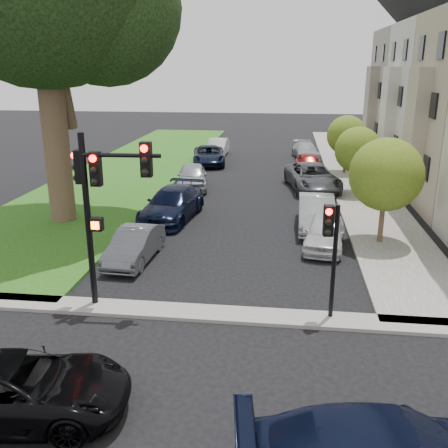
# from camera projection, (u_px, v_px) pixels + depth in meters

# --- Properties ---
(ground) EXTENTS (140.00, 140.00, 0.00)m
(ground) POSITION_uv_depth(u_px,v_px,m) (201.00, 351.00, 13.42)
(ground) COLOR black
(ground) RESTS_ON ground
(grass_strip) EXTENTS (8.00, 44.00, 0.12)m
(grass_strip) POSITION_uv_depth(u_px,v_px,m) (136.00, 167.00, 37.14)
(grass_strip) COLOR #214C0F
(grass_strip) RESTS_ON ground
(sidewalk_right) EXTENTS (3.50, 44.00, 0.12)m
(sidewalk_right) POSITION_uv_depth(u_px,v_px,m) (352.00, 173.00, 35.29)
(sidewalk_right) COLOR #726B5B
(sidewalk_right) RESTS_ON ground
(sidewalk_cross) EXTENTS (60.00, 1.00, 0.12)m
(sidewalk_cross) POSITION_uv_depth(u_px,v_px,m) (212.00, 314.00, 15.29)
(sidewalk_cross) COLOR #726B5B
(sidewalk_cross) RESTS_ON ground
(house_d) EXTENTS (7.70, 7.55, 15.97)m
(house_d) POSITION_uv_depth(u_px,v_px,m) (423.00, 70.00, 38.68)
(house_d) COLOR gray
(house_d) RESTS_ON ground
(small_tree_a) EXTENTS (3.04, 3.04, 4.56)m
(small_tree_a) POSITION_uv_depth(u_px,v_px,m) (386.00, 175.00, 20.51)
(small_tree_a) COLOR brown
(small_tree_a) RESTS_ON ground
(small_tree_b) EXTENTS (2.67, 2.67, 4.01)m
(small_tree_b) POSITION_uv_depth(u_px,v_px,m) (358.00, 150.00, 28.73)
(small_tree_b) COLOR brown
(small_tree_b) RESTS_ON ground
(small_tree_c) EXTENTS (2.72, 2.72, 4.08)m
(small_tree_c) POSITION_uv_depth(u_px,v_px,m) (347.00, 135.00, 34.38)
(small_tree_c) COLOR brown
(small_tree_c) RESTS_ON ground
(traffic_signal_main) EXTENTS (2.68, 0.69, 5.49)m
(traffic_signal_main) POSITION_uv_depth(u_px,v_px,m) (100.00, 190.00, 14.77)
(traffic_signal_main) COLOR black
(traffic_signal_main) RESTS_ON ground
(traffic_signal_secondary) EXTENTS (0.47, 0.38, 3.59)m
(traffic_signal_secondary) POSITION_uv_depth(u_px,v_px,m) (331.00, 241.00, 14.32)
(traffic_signal_secondary) COLOR black
(traffic_signal_secondary) RESTS_ON ground
(car_cross_near) EXTENTS (5.23, 2.96, 1.38)m
(car_cross_near) POSITION_uv_depth(u_px,v_px,m) (14.00, 388.00, 10.74)
(car_cross_near) COLOR black
(car_cross_near) RESTS_ON ground
(car_parked_0) EXTENTS (2.08, 4.08, 1.33)m
(car_parked_0) POSITION_uv_depth(u_px,v_px,m) (325.00, 233.00, 20.80)
(car_parked_0) COLOR silver
(car_parked_0) RESTS_ON ground
(car_parked_1) EXTENTS (1.67, 4.66, 1.53)m
(car_parked_1) POSITION_uv_depth(u_px,v_px,m) (316.00, 213.00, 23.21)
(car_parked_1) COLOR #999BA0
(car_parked_1) RESTS_ON ground
(car_parked_2) EXTENTS (3.66, 6.15, 1.60)m
(car_parked_2) POSITION_uv_depth(u_px,v_px,m) (312.00, 177.00, 30.43)
(car_parked_2) COLOR #3F4247
(car_parked_2) RESTS_ON ground
(car_parked_3) EXTENTS (1.93, 4.16, 1.38)m
(car_parked_3) POSITION_uv_depth(u_px,v_px,m) (309.00, 164.00, 35.21)
(car_parked_3) COLOR maroon
(car_parked_3) RESTS_ON ground
(car_parked_4) EXTENTS (2.38, 4.58, 1.27)m
(car_parked_4) POSITION_uv_depth(u_px,v_px,m) (306.00, 150.00, 41.04)
(car_parked_4) COLOR #999BA0
(car_parked_4) RESTS_ON ground
(car_parked_5) EXTENTS (1.56, 3.99, 1.29)m
(car_parked_5) POSITION_uv_depth(u_px,v_px,m) (134.00, 245.00, 19.39)
(car_parked_5) COLOR #3F4247
(car_parked_5) RESTS_ON ground
(car_parked_6) EXTENTS (2.76, 5.55, 1.55)m
(car_parked_6) POSITION_uv_depth(u_px,v_px,m) (172.00, 204.00, 24.66)
(car_parked_6) COLOR black
(car_parked_6) RESTS_ON ground
(car_parked_7) EXTENTS (2.52, 4.70, 1.52)m
(car_parked_7) POSITION_uv_depth(u_px,v_px,m) (192.00, 176.00, 30.86)
(car_parked_7) COLOR #999BA0
(car_parked_7) RESTS_ON ground
(car_parked_8) EXTENTS (3.15, 5.42, 1.42)m
(car_parked_8) POSITION_uv_depth(u_px,v_px,m) (209.00, 155.00, 38.35)
(car_parked_8) COLOR black
(car_parked_8) RESTS_ON ground
(car_parked_9) EXTENTS (1.50, 4.25, 1.40)m
(car_parked_9) POSITION_uv_depth(u_px,v_px,m) (218.00, 147.00, 42.20)
(car_parked_9) COLOR silver
(car_parked_9) RESTS_ON ground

